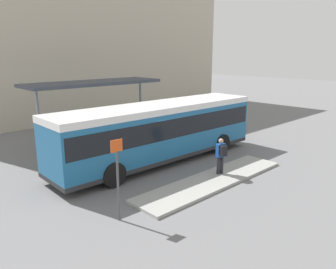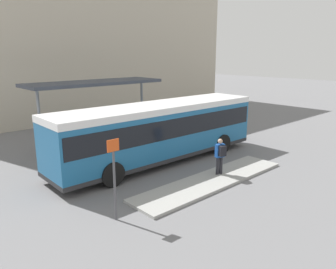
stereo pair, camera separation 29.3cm
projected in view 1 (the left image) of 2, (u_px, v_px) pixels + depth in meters
The scene contains 10 objects.
ground_plane at pixel (160, 162), 16.94m from camera, with size 120.00×120.00×0.00m, color slate.
curb_island at pixel (213, 180), 14.31m from camera, with size 8.10×1.80×0.12m.
city_bus at pixel (160, 128), 16.53m from camera, with size 11.63×2.76×3.00m.
pedestrian_waiting at pixel (221, 154), 14.67m from camera, with size 0.46×0.50×1.65m.
bicycle_green at pixel (225, 124), 24.28m from camera, with size 0.48×1.79×0.77m.
bicycle_blue at pixel (217, 122), 24.82m from camera, with size 0.48×1.80×0.78m.
station_shelter at pixel (94, 84), 18.96m from camera, with size 8.01×2.60×3.89m.
potted_planter_near_shelter at pixel (58, 157), 15.80m from camera, with size 0.71×0.71×1.09m.
platform_sign at pixel (118, 177), 10.63m from camera, with size 0.44×0.08×2.80m.
station_building at pixel (71, 34), 32.48m from camera, with size 26.88×14.17×14.70m.
Camera 1 is at (-10.75, -12.00, 5.45)m, focal length 35.00 mm.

